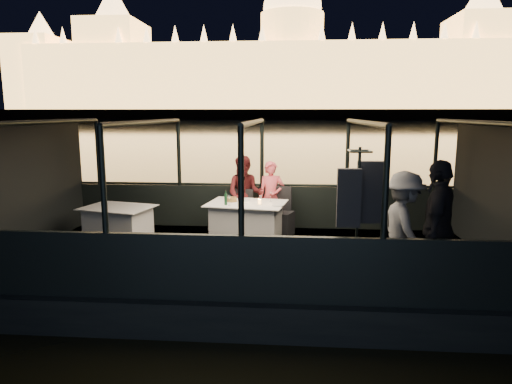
# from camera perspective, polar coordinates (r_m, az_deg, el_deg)

# --- Properties ---
(river_water) EXTENTS (500.00, 500.00, 0.00)m
(river_water) POSITION_cam_1_polar(r_m,az_deg,el_deg) (87.71, 4.15, 7.96)
(river_water) COLOR black
(river_water) RESTS_ON ground
(boat_hull) EXTENTS (8.60, 4.40, 1.00)m
(boat_hull) POSITION_cam_1_polar(r_m,az_deg,el_deg) (8.24, -0.22, -11.17)
(boat_hull) COLOR black
(boat_hull) RESTS_ON river_water
(boat_deck) EXTENTS (8.00, 4.00, 0.04)m
(boat_deck) POSITION_cam_1_polar(r_m,az_deg,el_deg) (8.08, -0.23, -7.99)
(boat_deck) COLOR black
(boat_deck) RESTS_ON boat_hull
(gunwale_port) EXTENTS (8.00, 0.08, 0.90)m
(gunwale_port) POSITION_cam_1_polar(r_m,az_deg,el_deg) (9.89, 0.73, -1.83)
(gunwale_port) COLOR black
(gunwale_port) RESTS_ON boat_deck
(gunwale_starboard) EXTENTS (8.00, 0.08, 0.90)m
(gunwale_starboard) POSITION_cam_1_polar(r_m,az_deg,el_deg) (6.04, -1.82, -9.56)
(gunwale_starboard) COLOR black
(gunwale_starboard) RESTS_ON boat_deck
(cabin_glass_port) EXTENTS (8.00, 0.02, 1.40)m
(cabin_glass_port) POSITION_cam_1_polar(r_m,az_deg,el_deg) (9.72, 0.75, 4.82)
(cabin_glass_port) COLOR #99B2B2
(cabin_glass_port) RESTS_ON gunwale_port
(cabin_glass_starboard) EXTENTS (8.00, 0.02, 1.40)m
(cabin_glass_starboard) POSITION_cam_1_polar(r_m,az_deg,el_deg) (5.76, -1.88, 1.29)
(cabin_glass_starboard) COLOR #99B2B2
(cabin_glass_starboard) RESTS_ON gunwale_starboard
(cabin_roof_glass) EXTENTS (8.00, 4.00, 0.02)m
(cabin_roof_glass) POSITION_cam_1_polar(r_m,az_deg,el_deg) (7.69, -0.24, 8.70)
(cabin_roof_glass) COLOR #99B2B2
(cabin_roof_glass) RESTS_ON boat_deck
(end_wall_fore) EXTENTS (0.02, 4.00, 2.30)m
(end_wall_fore) POSITION_cam_1_polar(r_m,az_deg,el_deg) (9.05, -26.36, 0.53)
(end_wall_fore) COLOR black
(end_wall_fore) RESTS_ON boat_deck
(end_wall_aft) EXTENTS (0.02, 4.00, 2.30)m
(end_wall_aft) POSITION_cam_1_polar(r_m,az_deg,el_deg) (8.47, 27.85, -0.17)
(end_wall_aft) COLOR black
(end_wall_aft) RESTS_ON boat_deck
(canopy_ribs) EXTENTS (8.00, 4.00, 2.30)m
(canopy_ribs) POSITION_cam_1_polar(r_m,az_deg,el_deg) (7.80, -0.23, 0.22)
(canopy_ribs) COLOR black
(canopy_ribs) RESTS_ON boat_deck
(embankment) EXTENTS (400.00, 140.00, 6.00)m
(embankment) POSITION_cam_1_polar(r_m,az_deg,el_deg) (217.67, 4.42, 9.37)
(embankment) COLOR #423D33
(embankment) RESTS_ON ground
(parliament_building) EXTENTS (220.00, 32.00, 60.00)m
(parliament_building) POSITION_cam_1_polar(r_m,az_deg,el_deg) (184.51, 4.51, 18.00)
(parliament_building) COLOR #F2D18C
(parliament_building) RESTS_ON embankment
(dining_table_central) EXTENTS (1.60, 1.26, 0.77)m
(dining_table_central) POSITION_cam_1_polar(r_m,az_deg,el_deg) (8.77, -1.18, -3.80)
(dining_table_central) COLOR silver
(dining_table_central) RESTS_ON boat_deck
(dining_table_aft) EXTENTS (1.47, 1.21, 0.68)m
(dining_table_aft) POSITION_cam_1_polar(r_m,az_deg,el_deg) (9.20, -16.83, -3.58)
(dining_table_aft) COLOR white
(dining_table_aft) RESTS_ON boat_deck
(chair_port_left) EXTENTS (0.46, 0.46, 0.90)m
(chair_port_left) POSITION_cam_1_polar(r_m,az_deg,el_deg) (9.30, -1.72, -2.59)
(chair_port_left) COLOR black
(chair_port_left) RESTS_ON boat_deck
(chair_port_right) EXTENTS (0.58, 0.58, 0.97)m
(chair_port_right) POSITION_cam_1_polar(r_m,az_deg,el_deg) (9.21, 3.11, -2.72)
(chair_port_right) COLOR black
(chair_port_right) RESTS_ON boat_deck
(coat_stand) EXTENTS (0.67, 0.60, 2.02)m
(coat_stand) POSITION_cam_1_polar(r_m,az_deg,el_deg) (6.37, 12.50, -4.53)
(coat_stand) COLOR black
(coat_stand) RESTS_ON boat_deck
(person_woman_coral) EXTENTS (0.55, 0.39, 1.48)m
(person_woman_coral) POSITION_cam_1_polar(r_m,az_deg,el_deg) (9.39, 1.91, -0.61)
(person_woman_coral) COLOR #E3525D
(person_woman_coral) RESTS_ON boat_deck
(person_man_maroon) EXTENTS (0.81, 0.66, 1.59)m
(person_man_maroon) POSITION_cam_1_polar(r_m,az_deg,el_deg) (9.41, -1.40, -0.58)
(person_man_maroon) COLOR #461315
(person_man_maroon) RESTS_ON boat_deck
(passenger_stripe) EXTENTS (0.77, 1.15, 1.64)m
(passenger_stripe) POSITION_cam_1_polar(r_m,az_deg,el_deg) (6.96, 17.97, -3.99)
(passenger_stripe) COLOR silver
(passenger_stripe) RESTS_ON boat_deck
(passenger_dark) EXTENTS (0.87, 1.18, 1.86)m
(passenger_dark) POSITION_cam_1_polar(r_m,az_deg,el_deg) (6.67, 21.71, -4.81)
(passenger_dark) COLOR black
(passenger_dark) RESTS_ON boat_deck
(wine_bottle) EXTENTS (0.06, 0.06, 0.26)m
(wine_bottle) POSITION_cam_1_polar(r_m,az_deg,el_deg) (8.48, -3.80, -0.63)
(wine_bottle) COLOR #163C22
(wine_bottle) RESTS_ON dining_table_central
(bread_basket) EXTENTS (0.23, 0.23, 0.08)m
(bread_basket) POSITION_cam_1_polar(r_m,az_deg,el_deg) (8.82, -3.08, -0.94)
(bread_basket) COLOR olive
(bread_basket) RESTS_ON dining_table_central
(amber_candle) EXTENTS (0.07, 0.07, 0.09)m
(amber_candle) POSITION_cam_1_polar(r_m,az_deg,el_deg) (8.58, 0.46, -1.24)
(amber_candle) COLOR #FFA53F
(amber_candle) RESTS_ON dining_table_central
(plate_near) EXTENTS (0.25, 0.25, 0.01)m
(plate_near) POSITION_cam_1_polar(r_m,az_deg,el_deg) (8.42, 2.72, -1.67)
(plate_near) COLOR silver
(plate_near) RESTS_ON dining_table_central
(plate_far) EXTENTS (0.33, 0.33, 0.02)m
(plate_far) POSITION_cam_1_polar(r_m,az_deg,el_deg) (8.82, -1.63, -1.14)
(plate_far) COLOR white
(plate_far) RESTS_ON dining_table_central
(wine_glass_white) EXTENTS (0.07, 0.07, 0.18)m
(wine_glass_white) POSITION_cam_1_polar(r_m,az_deg,el_deg) (8.44, -3.40, -1.05)
(wine_glass_white) COLOR silver
(wine_glass_white) RESTS_ON dining_table_central
(wine_glass_red) EXTENTS (0.07, 0.07, 0.19)m
(wine_glass_red) POSITION_cam_1_polar(r_m,az_deg,el_deg) (8.77, 1.85, -0.63)
(wine_glass_red) COLOR white
(wine_glass_red) RESTS_ON dining_table_central
(wine_glass_empty) EXTENTS (0.07, 0.07, 0.17)m
(wine_glass_empty) POSITION_cam_1_polar(r_m,az_deg,el_deg) (8.47, 0.60, -1.00)
(wine_glass_empty) COLOR white
(wine_glass_empty) RESTS_ON dining_table_central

